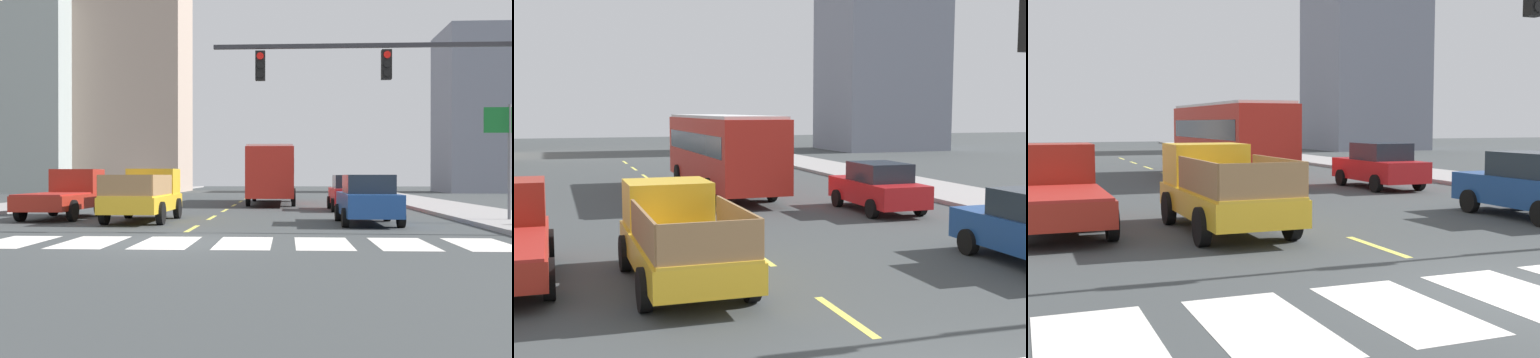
# 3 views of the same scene
# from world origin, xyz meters

# --- Properties ---
(sidewalk_right) EXTENTS (3.77, 110.00, 0.15)m
(sidewalk_right) POSITION_xyz_m (11.18, 18.00, 0.07)
(sidewalk_right) COLOR #979493
(sidewalk_right) RESTS_ON ground
(lane_dash_0) EXTENTS (0.16, 2.40, 0.01)m
(lane_dash_0) POSITION_xyz_m (0.00, 4.00, 0.00)
(lane_dash_0) COLOR #DDD456
(lane_dash_0) RESTS_ON ground
(lane_dash_1) EXTENTS (0.16, 2.40, 0.01)m
(lane_dash_1) POSITION_xyz_m (0.00, 9.00, 0.00)
(lane_dash_1) COLOR #DDD456
(lane_dash_1) RESTS_ON ground
(lane_dash_2) EXTENTS (0.16, 2.40, 0.01)m
(lane_dash_2) POSITION_xyz_m (0.00, 14.00, 0.00)
(lane_dash_2) COLOR #DDD456
(lane_dash_2) RESTS_ON ground
(lane_dash_3) EXTENTS (0.16, 2.40, 0.01)m
(lane_dash_3) POSITION_xyz_m (0.00, 19.00, 0.00)
(lane_dash_3) COLOR #DDD456
(lane_dash_3) RESTS_ON ground
(lane_dash_4) EXTENTS (0.16, 2.40, 0.01)m
(lane_dash_4) POSITION_xyz_m (0.00, 24.00, 0.00)
(lane_dash_4) COLOR #DDD456
(lane_dash_4) RESTS_ON ground
(lane_dash_5) EXTENTS (0.16, 2.40, 0.01)m
(lane_dash_5) POSITION_xyz_m (0.00, 29.00, 0.00)
(lane_dash_5) COLOR #DDD456
(lane_dash_5) RESTS_ON ground
(lane_dash_6) EXTENTS (0.16, 2.40, 0.01)m
(lane_dash_6) POSITION_xyz_m (0.00, 34.00, 0.00)
(lane_dash_6) COLOR #DDD456
(lane_dash_6) RESTS_ON ground
(lane_dash_7) EXTENTS (0.16, 2.40, 0.01)m
(lane_dash_7) POSITION_xyz_m (0.00, 39.00, 0.00)
(lane_dash_7) COLOR #DDD456
(lane_dash_7) RESTS_ON ground
(pickup_stakebed) EXTENTS (2.18, 5.20, 1.96)m
(pickup_stakebed) POSITION_xyz_m (-2.27, 7.34, 0.94)
(pickup_stakebed) COLOR gold
(pickup_stakebed) RESTS_ON ground
(city_bus) EXTENTS (2.72, 10.80, 3.32)m
(city_bus) POSITION_xyz_m (2.12, 20.92, 1.95)
(city_bus) COLOR red
(city_bus) RESTS_ON ground
(sedan_mid) EXTENTS (2.02, 4.40, 1.72)m
(sedan_mid) POSITION_xyz_m (6.09, 14.38, 0.86)
(sedan_mid) COLOR red
(sedan_mid) RESTS_ON ground
(block_mid_left) EXTENTS (9.45, 8.37, 16.37)m
(block_mid_left) POSITION_xyz_m (23.34, 46.86, 8.19)
(block_mid_left) COLOR slate
(block_mid_left) RESTS_ON ground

